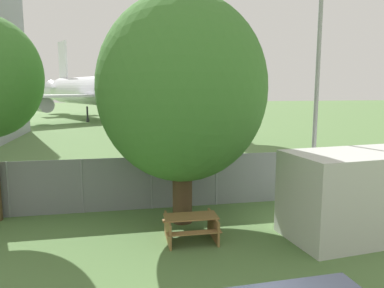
{
  "coord_description": "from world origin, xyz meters",
  "views": [
    {
      "loc": [
        -1.18,
        -3.95,
        4.59
      ],
      "look_at": [
        2.16,
        12.93,
        2.0
      ],
      "focal_mm": 35.0,
      "sensor_mm": 36.0,
      "label": 1
    }
  ],
  "objects_px": {
    "portable_cabin": "(364,194)",
    "picnic_bench_open_grass": "(191,225)",
    "airplane": "(108,91)",
    "tree_left_of_cabin": "(182,89)"
  },
  "relations": [
    {
      "from": "tree_left_of_cabin",
      "to": "airplane",
      "type": "bearing_deg",
      "value": 94.71
    },
    {
      "from": "airplane",
      "to": "tree_left_of_cabin",
      "type": "height_order",
      "value": "airplane"
    },
    {
      "from": "portable_cabin",
      "to": "tree_left_of_cabin",
      "type": "relative_size",
      "value": 0.66
    },
    {
      "from": "picnic_bench_open_grass",
      "to": "tree_left_of_cabin",
      "type": "xyz_separation_m",
      "value": [
        0.01,
        1.56,
        4.09
      ]
    },
    {
      "from": "airplane",
      "to": "tree_left_of_cabin",
      "type": "relative_size",
      "value": 5.85
    },
    {
      "from": "portable_cabin",
      "to": "picnic_bench_open_grass",
      "type": "distance_m",
      "value": 5.45
    },
    {
      "from": "picnic_bench_open_grass",
      "to": "tree_left_of_cabin",
      "type": "height_order",
      "value": "tree_left_of_cabin"
    },
    {
      "from": "picnic_bench_open_grass",
      "to": "tree_left_of_cabin",
      "type": "distance_m",
      "value": 4.37
    },
    {
      "from": "airplane",
      "to": "tree_left_of_cabin",
      "type": "xyz_separation_m",
      "value": [
        3.29,
        -39.92,
        0.44
      ]
    },
    {
      "from": "airplane",
      "to": "portable_cabin",
      "type": "distance_m",
      "value": 43.11
    }
  ]
}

